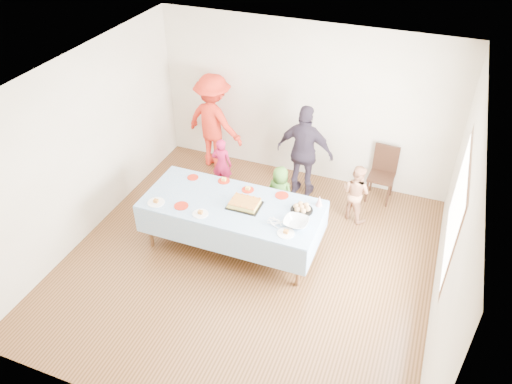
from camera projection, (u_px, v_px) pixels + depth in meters
ground at (248, 262)px, 7.09m from camera, size 5.00×5.00×0.00m
room_walls at (251, 156)px, 6.04m from camera, size 5.04×5.04×2.72m
party_table at (232, 207)px, 6.95m from camera, size 2.50×1.10×0.78m
birthday_cake at (245, 204)px, 6.85m from camera, size 0.45×0.35×0.08m
rolls_tray at (302, 208)px, 6.77m from camera, size 0.31×0.31×0.09m
punch_bowl at (296, 222)px, 6.52m from camera, size 0.33×0.33×0.08m
party_hat at (319, 201)px, 6.84m from camera, size 0.09×0.09×0.16m
fork_pile at (275, 222)px, 6.54m from camera, size 0.24×0.18×0.07m
plate_red_far_a at (193, 177)px, 7.43m from camera, size 0.17×0.17×0.01m
plate_red_far_b at (224, 181)px, 7.36m from camera, size 0.18×0.18×0.01m
plate_red_far_c at (248, 190)px, 7.17m from camera, size 0.18×0.18×0.01m
plate_red_far_d at (282, 195)px, 7.06m from camera, size 0.19×0.19×0.01m
plate_red_near at (181, 206)px, 6.87m from camera, size 0.20×0.20×0.01m
plate_white_left at (156, 202)px, 6.93m from camera, size 0.24×0.24×0.01m
plate_white_mid at (200, 214)px, 6.72m from camera, size 0.22×0.22×0.01m
plate_white_right at (286, 233)px, 6.39m from camera, size 0.23×0.23×0.01m
dining_chair at (383, 170)px, 8.09m from camera, size 0.42×0.42×0.92m
toddler_left at (222, 164)px, 8.30m from camera, size 0.36×0.26×0.95m
toddler_mid at (280, 193)px, 7.68m from camera, size 0.49×0.36×0.91m
toddler_right at (356, 193)px, 7.64m from camera, size 0.57×0.52×0.96m
adult_left at (214, 122)px, 8.70m from camera, size 1.24×0.88×1.73m
adult_right at (305, 152)px, 7.99m from camera, size 0.96×0.44×1.60m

